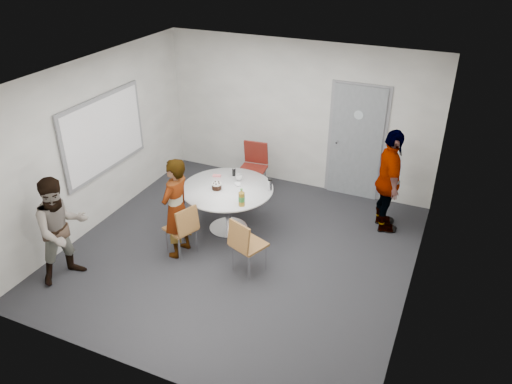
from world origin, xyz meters
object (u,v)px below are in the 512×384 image
at_px(person_left, 62,230).
at_px(door, 356,143).
at_px(chair_near_right, 245,242).
at_px(person_main, 176,208).
at_px(whiteboard, 104,134).
at_px(chair_near_left, 184,226).
at_px(table, 228,194).
at_px(person_right, 389,181).
at_px(chair_far, 254,163).

bearing_deg(person_left, door, -13.16).
distance_m(chair_near_right, person_main, 1.15).
relative_size(whiteboard, chair_near_left, 2.29).
height_order(door, person_left, door).
relative_size(door, chair_near_left, 2.56).
bearing_deg(whiteboard, table, 8.77).
xyz_separation_m(door, person_right, (0.76, -0.92, -0.17)).
bearing_deg(chair_far, table, 90.13).
relative_size(door, person_main, 1.36).
distance_m(whiteboard, table, 2.20).
height_order(table, chair_near_right, table).
xyz_separation_m(chair_near_right, person_main, (-1.12, 0.05, 0.25)).
bearing_deg(person_left, chair_near_right, -40.41).
height_order(door, whiteboard, door).
distance_m(table, person_left, 2.51).
bearing_deg(chair_near_right, whiteboard, -171.31).
height_order(chair_near_right, chair_far, chair_far).
distance_m(door, table, 2.52).
bearing_deg(person_main, chair_near_right, 90.62).
bearing_deg(table, whiteboard, -171.23).
distance_m(table, chair_near_right, 1.19).
height_order(chair_near_left, chair_near_right, chair_near_right).
distance_m(door, chair_near_left, 3.43).
xyz_separation_m(whiteboard, person_right, (4.32, 1.37, -0.59)).
bearing_deg(chair_near_left, door, -11.21).
relative_size(whiteboard, person_left, 1.23).
xyz_separation_m(table, chair_near_left, (-0.29, -0.90, -0.15)).
relative_size(whiteboard, chair_near_right, 2.19).
xyz_separation_m(person_main, person_left, (-1.13, -1.10, -0.01)).
relative_size(door, chair_near_right, 2.44).
xyz_separation_m(door, chair_near_right, (-0.81, -2.91, -0.50)).
xyz_separation_m(chair_near_left, chair_near_right, (1.01, -0.04, 0.03)).
bearing_deg(person_right, person_left, 107.77).
height_order(door, person_right, door).
relative_size(door, person_right, 1.24).
xyz_separation_m(chair_near_left, chair_far, (0.14, 2.23, 0.09)).
bearing_deg(person_main, chair_far, 176.79).
distance_m(door, person_left, 5.01).
bearing_deg(table, chair_far, 96.35).
distance_m(table, chair_near_left, 0.95).
relative_size(person_main, person_right, 0.91).
xyz_separation_m(person_left, person_right, (3.81, 3.05, 0.08)).
xyz_separation_m(chair_near_left, person_main, (-0.11, 0.00, 0.28)).
distance_m(chair_far, person_main, 2.24).
relative_size(person_main, person_left, 1.01).
bearing_deg(door, chair_near_left, -122.42).
height_order(whiteboard, chair_far, whiteboard).
height_order(chair_near_right, person_main, person_main).
relative_size(whiteboard, chair_far, 1.97).
bearing_deg(person_right, table, 93.80).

